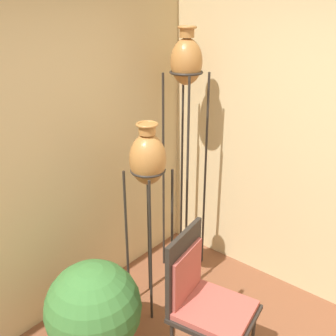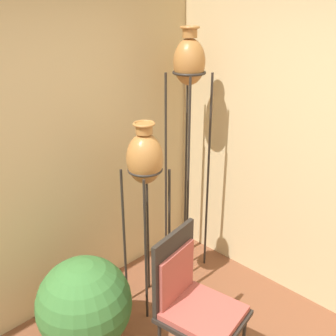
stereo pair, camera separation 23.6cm
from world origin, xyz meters
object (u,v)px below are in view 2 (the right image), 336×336
Objects in this scene: chair at (192,298)px; vase_stand_medium at (145,163)px; vase_stand_tall at (189,74)px; potted_plant at (85,308)px.

vase_stand_medium is at bearing 62.35° from chair.
vase_stand_tall is 1.39× the size of vase_stand_medium.
vase_stand_tall reaches higher than vase_stand_medium.
potted_plant is (-0.45, 0.56, -0.15)m from chair.
vase_stand_tall is at bearing 34.72° from chair.
vase_stand_tall is 1.68m from chair.
vase_stand_tall is at bearing 10.66° from potted_plant.
chair is at bearing -135.93° from vase_stand_tall.
potted_plant is at bearing -169.34° from vase_stand_tall.
vase_stand_medium is 1.99× the size of potted_plant.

